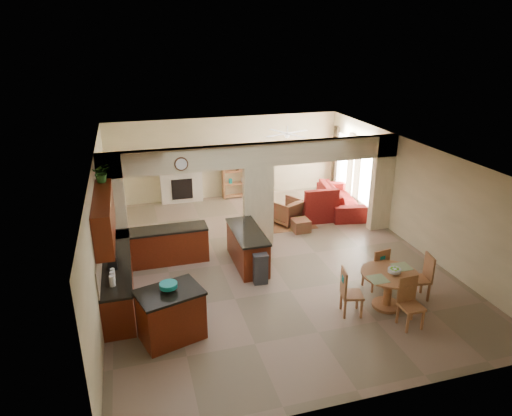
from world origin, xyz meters
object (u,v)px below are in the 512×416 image
object	(u,v)px
sofa	(340,198)
kitchen_island	(171,315)
armchair	(287,211)
dining_table	(389,285)

from	to	relation	value
sofa	kitchen_island	bearing A→B (deg)	141.52
kitchen_island	armchair	size ratio (longest dim) A/B	1.65
armchair	kitchen_island	bearing A→B (deg)	21.37
kitchen_island	armchair	bearing A→B (deg)	33.13
kitchen_island	sofa	distance (m)	8.03
sofa	armchair	world-z (taller)	sofa
dining_table	armchair	size ratio (longest dim) A/B	1.45
kitchen_island	sofa	size ratio (longest dim) A/B	0.52
sofa	armchair	xyz separation A→B (m)	(-2.07, -0.60, -0.01)
kitchen_island	armchair	xyz separation A→B (m)	(3.98, 4.69, -0.14)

